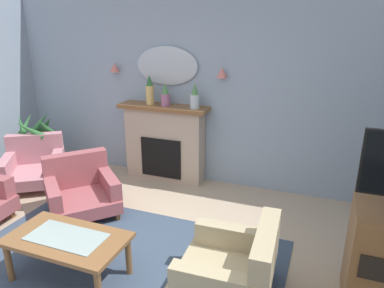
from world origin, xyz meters
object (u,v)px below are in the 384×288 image
(wall_sconce_right, at_px, (222,73))
(armchair_beside_couch, at_px, (34,165))
(fireplace, at_px, (164,143))
(wall_mirror, at_px, (167,66))
(potted_plant_tall_palm, at_px, (37,143))
(mantel_vase_centre, at_px, (165,96))
(mantel_vase_left, at_px, (195,98))
(coffee_table, at_px, (67,242))
(armchair_by_coffee_table, at_px, (235,267))
(wall_sconce_left, at_px, (115,67))
(armchair_near_fireplace, at_px, (81,189))
(mantel_vase_right, at_px, (150,91))

(wall_sconce_right, xyz_separation_m, armchair_beside_couch, (-2.57, -0.98, -1.35))
(fireplace, distance_m, armchair_beside_couch, 1.95)
(wall_mirror, height_order, potted_plant_tall_palm, wall_mirror)
(mantel_vase_centre, xyz_separation_m, mantel_vase_left, (0.45, 0.00, 0.01))
(coffee_table, bearing_deg, armchair_by_coffee_table, 11.94)
(armchair_beside_couch, bearing_deg, armchair_by_coffee_table, -19.59)
(mantel_vase_centre, relative_size, mantel_vase_left, 0.94)
(wall_mirror, relative_size, wall_sconce_right, 6.86)
(mantel_vase_left, bearing_deg, armchair_beside_couch, -158.91)
(fireplace, relative_size, wall_sconce_right, 9.71)
(wall_sconce_left, bearing_deg, armchair_beside_couch, -131.68)
(wall_sconce_right, distance_m, armchair_beside_couch, 3.06)
(wall_sconce_left, bearing_deg, potted_plant_tall_palm, -151.07)
(wall_sconce_left, distance_m, armchair_near_fireplace, 1.97)
(coffee_table, xyz_separation_m, armchair_by_coffee_table, (1.50, 0.32, -0.08))
(mantel_vase_left, distance_m, wall_mirror, 0.66)
(mantel_vase_right, height_order, wall_mirror, wall_mirror)
(mantel_vase_left, bearing_deg, wall_sconce_left, 174.92)
(wall_mirror, height_order, wall_sconce_left, wall_mirror)
(mantel_vase_right, height_order, armchair_near_fireplace, mantel_vase_right)
(armchair_by_coffee_table, distance_m, potted_plant_tall_palm, 3.94)
(fireplace, xyz_separation_m, coffee_table, (0.15, -2.40, -0.19))
(mantel_vase_left, distance_m, wall_sconce_right, 0.51)
(mantel_vase_centre, bearing_deg, armchair_beside_couch, -154.18)
(mantel_vase_left, bearing_deg, mantel_vase_right, 180.00)
(armchair_by_coffee_table, height_order, potted_plant_tall_palm, potted_plant_tall_palm)
(mantel_vase_left, distance_m, armchair_by_coffee_table, 2.56)
(mantel_vase_centre, distance_m, coffee_table, 2.54)
(wall_mirror, relative_size, wall_sconce_left, 6.86)
(mantel_vase_left, height_order, armchair_beside_couch, mantel_vase_left)
(fireplace, height_order, coffee_table, fireplace)
(fireplace, distance_m, armchair_near_fireplace, 1.45)
(fireplace, xyz_separation_m, wall_sconce_left, (-0.85, 0.09, 1.09))
(wall_mirror, bearing_deg, potted_plant_tall_palm, -161.25)
(mantel_vase_centre, xyz_separation_m, coffee_table, (0.10, -2.37, -0.92))
(fireplace, relative_size, armchair_near_fireplace, 1.19)
(fireplace, height_order, mantel_vase_right, mantel_vase_right)
(mantel_vase_right, distance_m, mantel_vase_centre, 0.26)
(mantel_vase_centre, height_order, wall_mirror, wall_mirror)
(mantel_vase_left, xyz_separation_m, wall_sconce_right, (0.35, 0.12, 0.35))
(coffee_table, relative_size, potted_plant_tall_palm, 1.11)
(armchair_near_fireplace, bearing_deg, mantel_vase_right, 74.43)
(mantel_vase_centre, relative_size, potted_plant_tall_palm, 0.34)
(mantel_vase_centre, xyz_separation_m, armchair_by_coffee_table, (1.59, -2.05, -1.00))
(wall_sconce_left, height_order, potted_plant_tall_palm, wall_sconce_left)
(armchair_by_coffee_table, bearing_deg, armchair_beside_couch, 160.41)
(wall_mirror, distance_m, armchair_beside_couch, 2.45)
(armchair_beside_couch, distance_m, potted_plant_tall_palm, 0.48)
(fireplace, relative_size, wall_mirror, 1.42)
(mantel_vase_centre, xyz_separation_m, armchair_beside_couch, (-1.77, -0.86, -1.00))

